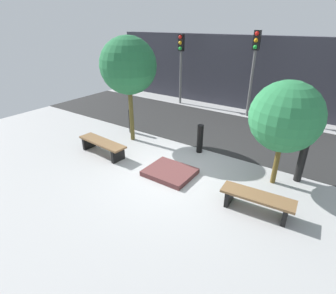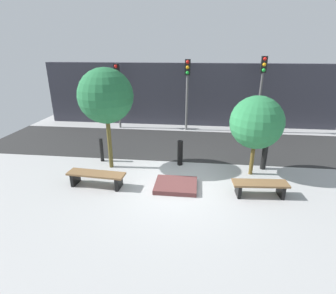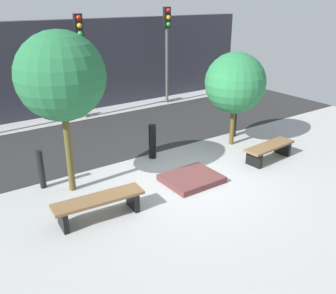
{
  "view_description": "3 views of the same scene",
  "coord_description": "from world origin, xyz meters",
  "px_view_note": "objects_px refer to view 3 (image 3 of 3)",
  "views": [
    {
      "loc": [
        3.64,
        -5.4,
        3.98
      ],
      "look_at": [
        -0.01,
        -0.13,
        0.9
      ],
      "focal_mm": 28.0,
      "sensor_mm": 36.0,
      "label": 1
    },
    {
      "loc": [
        0.6,
        -7.44,
        4.2
      ],
      "look_at": [
        -0.34,
        0.67,
        1.1
      ],
      "focal_mm": 28.0,
      "sensor_mm": 36.0,
      "label": 2
    },
    {
      "loc": [
        -5.16,
        -6.43,
        4.21
      ],
      "look_at": [
        -0.22,
        0.64,
        0.73
      ],
      "focal_mm": 40.0,
      "sensor_mm": 36.0,
      "label": 3
    }
  ],
  "objects_px": {
    "bollard_left": "(152,142)",
    "traffic_light_mid_east": "(167,38)",
    "planter_bed": "(192,179)",
    "traffic_light_mid_west": "(80,48)",
    "bollard_center": "(233,120)",
    "tree_behind_left_bench": "(61,77)",
    "bench_right": "(269,149)",
    "bollard_far_left": "(41,170)",
    "tree_behind_right_bench": "(235,83)",
    "bench_left": "(99,203)"
  },
  "relations": [
    {
      "from": "planter_bed",
      "to": "bollard_far_left",
      "type": "height_order",
      "value": "bollard_far_left"
    },
    {
      "from": "bench_left",
      "to": "tree_behind_right_bench",
      "type": "relative_size",
      "value": 0.68
    },
    {
      "from": "bench_left",
      "to": "traffic_light_mid_west",
      "type": "xyz_separation_m",
      "value": [
        2.54,
        6.57,
        2.2
      ]
    },
    {
      "from": "traffic_light_mid_west",
      "to": "traffic_light_mid_east",
      "type": "bearing_deg",
      "value": 0.01
    },
    {
      "from": "planter_bed",
      "to": "traffic_light_mid_west",
      "type": "xyz_separation_m",
      "value": [
        0.0,
        6.37,
        2.46
      ]
    },
    {
      "from": "traffic_light_mid_east",
      "to": "planter_bed",
      "type": "bearing_deg",
      "value": -120.14
    },
    {
      "from": "bench_left",
      "to": "bollard_left",
      "type": "bearing_deg",
      "value": 41.93
    },
    {
      "from": "bollard_far_left",
      "to": "bench_right",
      "type": "bearing_deg",
      "value": -19.23
    },
    {
      "from": "bench_left",
      "to": "traffic_light_mid_east",
      "type": "bearing_deg",
      "value": 50.78
    },
    {
      "from": "tree_behind_left_bench",
      "to": "traffic_light_mid_east",
      "type": "height_order",
      "value": "traffic_light_mid_east"
    },
    {
      "from": "bench_right",
      "to": "planter_bed",
      "type": "relative_size",
      "value": 1.25
    },
    {
      "from": "bench_right",
      "to": "traffic_light_mid_east",
      "type": "relative_size",
      "value": 0.43
    },
    {
      "from": "bench_right",
      "to": "bollard_far_left",
      "type": "distance_m",
      "value": 5.95
    },
    {
      "from": "tree_behind_left_bench",
      "to": "bollard_center",
      "type": "bearing_deg",
      "value": 5.01
    },
    {
      "from": "bench_right",
      "to": "tree_behind_left_bench",
      "type": "distance_m",
      "value": 5.79
    },
    {
      "from": "bollard_far_left",
      "to": "bollard_center",
      "type": "distance_m",
      "value": 6.15
    },
    {
      "from": "tree_behind_left_bench",
      "to": "bollard_left",
      "type": "distance_m",
      "value": 3.38
    },
    {
      "from": "planter_bed",
      "to": "bollard_far_left",
      "type": "xyz_separation_m",
      "value": [
        -3.08,
        1.76,
        0.39
      ]
    },
    {
      "from": "tree_behind_right_bench",
      "to": "bollard_far_left",
      "type": "distance_m",
      "value": 5.82
    },
    {
      "from": "bench_left",
      "to": "bollard_far_left",
      "type": "bearing_deg",
      "value": 109.46
    },
    {
      "from": "planter_bed",
      "to": "traffic_light_mid_west",
      "type": "height_order",
      "value": "traffic_light_mid_west"
    },
    {
      "from": "bench_right",
      "to": "tree_behind_right_bench",
      "type": "distance_m",
      "value": 2.15
    },
    {
      "from": "bollard_center",
      "to": "traffic_light_mid_west",
      "type": "height_order",
      "value": "traffic_light_mid_west"
    },
    {
      "from": "bench_right",
      "to": "tree_behind_left_bench",
      "type": "xyz_separation_m",
      "value": [
        -5.09,
        1.47,
        2.34
      ]
    },
    {
      "from": "bench_right",
      "to": "bollard_center",
      "type": "bearing_deg",
      "value": 70.54
    },
    {
      "from": "bollard_center",
      "to": "bench_left",
      "type": "bearing_deg",
      "value": -160.77
    },
    {
      "from": "tree_behind_right_bench",
      "to": "traffic_light_mid_east",
      "type": "relative_size",
      "value": 0.72
    },
    {
      "from": "bollard_far_left",
      "to": "traffic_light_mid_east",
      "type": "distance_m",
      "value": 8.48
    },
    {
      "from": "bench_left",
      "to": "bench_right",
      "type": "distance_m",
      "value": 5.09
    },
    {
      "from": "tree_behind_right_bench",
      "to": "bollard_center",
      "type": "bearing_deg",
      "value": 42.86
    },
    {
      "from": "bollard_center",
      "to": "traffic_light_mid_west",
      "type": "relative_size",
      "value": 0.3
    },
    {
      "from": "bench_left",
      "to": "bollard_far_left",
      "type": "relative_size",
      "value": 2.02
    },
    {
      "from": "bollard_far_left",
      "to": "bollard_center",
      "type": "height_order",
      "value": "bollard_center"
    },
    {
      "from": "traffic_light_mid_west",
      "to": "bench_left",
      "type": "bearing_deg",
      "value": -111.18
    },
    {
      "from": "bench_right",
      "to": "tree_behind_left_bench",
      "type": "relative_size",
      "value": 0.46
    },
    {
      "from": "bollard_left",
      "to": "bollard_center",
      "type": "height_order",
      "value": "bollard_center"
    },
    {
      "from": "bollard_left",
      "to": "bollard_center",
      "type": "bearing_deg",
      "value": 0.0
    },
    {
      "from": "bench_left",
      "to": "bollard_left",
      "type": "height_order",
      "value": "bollard_left"
    },
    {
      "from": "planter_bed",
      "to": "traffic_light_mid_east",
      "type": "xyz_separation_m",
      "value": [
        3.7,
        6.37,
        2.57
      ]
    },
    {
      "from": "planter_bed",
      "to": "tree_behind_right_bench",
      "type": "xyz_separation_m",
      "value": [
        2.54,
        1.27,
        1.81
      ]
    },
    {
      "from": "bollard_far_left",
      "to": "bollard_center",
      "type": "bearing_deg",
      "value": 0.0
    },
    {
      "from": "traffic_light_mid_east",
      "to": "bollard_left",
      "type": "bearing_deg",
      "value": -128.74
    },
    {
      "from": "bench_left",
      "to": "traffic_light_mid_west",
      "type": "bearing_deg",
      "value": 73.14
    },
    {
      "from": "bench_left",
      "to": "tree_behind_left_bench",
      "type": "height_order",
      "value": "tree_behind_left_bench"
    },
    {
      "from": "bollard_far_left",
      "to": "traffic_light_mid_east",
      "type": "height_order",
      "value": "traffic_light_mid_east"
    },
    {
      "from": "bench_left",
      "to": "bollard_center",
      "type": "height_order",
      "value": "bollard_center"
    },
    {
      "from": "bollard_far_left",
      "to": "bollard_center",
      "type": "xyz_separation_m",
      "value": [
        6.15,
        0.0,
        0.08
      ]
    },
    {
      "from": "bench_right",
      "to": "bollard_left",
      "type": "bearing_deg",
      "value": 138.07
    },
    {
      "from": "bollard_left",
      "to": "traffic_light_mid_east",
      "type": "distance_m",
      "value": 6.29
    },
    {
      "from": "bollard_left",
      "to": "traffic_light_mid_east",
      "type": "xyz_separation_m",
      "value": [
        3.7,
        4.61,
        2.16
      ]
    }
  ]
}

